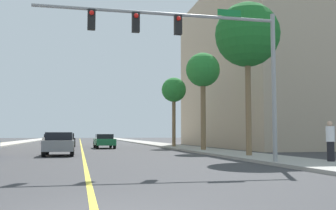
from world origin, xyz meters
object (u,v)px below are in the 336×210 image
Objects in this scene: traffic_signal_mast at (199,45)px; palm_near at (247,35)px; car_green at (104,141)px; palm_far at (174,91)px; pedestrian at (330,141)px; car_white at (51,139)px; car_gray at (59,144)px; car_black at (66,140)px; palm_mid at (203,72)px.

palm_near is at bearing 48.07° from traffic_signal_mast.
car_green is (-2.65, 22.05, -4.51)m from traffic_signal_mast.
pedestrian is (1.84, -22.30, -4.56)m from palm_far.
traffic_signal_mast is 2.62× the size of car_white.
palm_near is 13.37m from car_gray.
palm_near reaches higher than car_black.
traffic_signal_mast is 1.55× the size of palm_far.
car_green is (3.76, -6.61, -0.04)m from car_black.
palm_far is 3.78× the size of pedestrian.
palm_far is at bearing 91.37° from palm_near.
palm_near is 8.32m from pedestrian.
car_gray is at bearing -108.55° from car_green.
car_black is at bearing 146.84° from palm_far.
car_white is (-13.04, 21.14, -4.89)m from palm_far.
car_white is at bearing -26.39° from pedestrian.
car_green is (-7.15, 17.04, -6.40)m from palm_near.
palm_far reaches higher than car_white.
pedestrian is (5.94, -0.50, -4.17)m from traffic_signal_mast.
palm_mid is at bearing 18.41° from car_gray.
car_white and car_green have the same top height.
car_black is at bearing -22.36° from pedestrian.
palm_far reaches higher than pedestrian.
car_green is (-6.75, 0.26, -4.90)m from palm_far.
traffic_signal_mast reaches higher than pedestrian.
palm_far is 25.32m from car_white.
palm_near is 4.95× the size of pedestrian.
car_gray is (-10.68, -3.57, -5.51)m from palm_mid.
car_white is at bearing 121.68° from palm_far.
palm_far is at bearing -40.58° from pedestrian.
palm_mid is at bearing -52.86° from car_green.
car_black is at bearing 102.60° from traffic_signal_mast.
car_green is at bearing 112.75° from palm_near.
car_gray reaches higher than car_white.
palm_far is at bearing -4.42° from car_green.
car_green is (6.30, -20.88, -0.01)m from car_white.
palm_mid is 1.65× the size of car_black.
pedestrian is at bearing -69.08° from car_white.
car_green is (-7.10, 8.65, -5.56)m from palm_mid.
palm_far is at bearing -35.31° from car_black.
palm_near is 40.74m from car_white.
palm_mid reaches higher than car_black.
car_white is 33.21m from car_gray.
palm_mid is 32.90m from car_white.
car_black is (-10.85, 15.26, -5.52)m from palm_mid.
pedestrian reaches higher than car_white.
car_gray is (-6.23, 9.83, -4.47)m from traffic_signal_mast.
car_gray is at bearing 4.37° from pedestrian.
car_white is 45.92m from pedestrian.
pedestrian reaches higher than car_green.
traffic_signal_mast is at bearing -79.55° from car_black.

